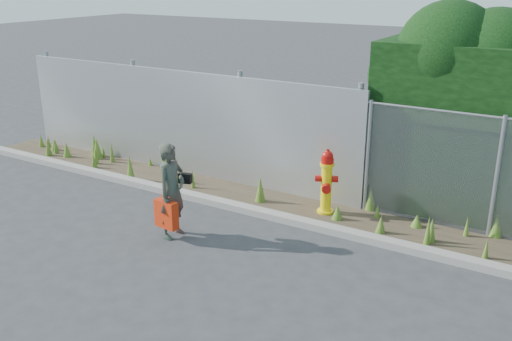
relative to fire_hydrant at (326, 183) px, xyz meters
name	(u,v)px	position (x,y,z in m)	size (l,w,h in m)	color
ground	(225,263)	(-0.50, -2.49, -0.59)	(80.00, 80.00, 0.00)	#333335
curb	(282,218)	(-0.50, -0.69, -0.53)	(16.00, 0.22, 0.12)	gray
weed_strip	(326,206)	(0.02, -0.01, -0.44)	(16.00, 1.34, 0.54)	#413325
corrugated_fence	(177,121)	(-3.75, 0.52, 0.51)	(8.50, 0.21, 2.30)	#B1B5B9
fire_hydrant	(326,183)	(0.00, 0.00, 0.00)	(0.41, 0.36, 1.21)	yellow
woman	(172,191)	(-1.76, -2.13, 0.20)	(0.58, 0.38, 1.59)	#0F644A
red_tote_bag	(166,214)	(-1.77, -2.28, -0.15)	(0.42, 0.15, 0.54)	red
black_shoulder_bag	(185,178)	(-1.67, -1.88, 0.36)	(0.22, 0.09, 0.16)	black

